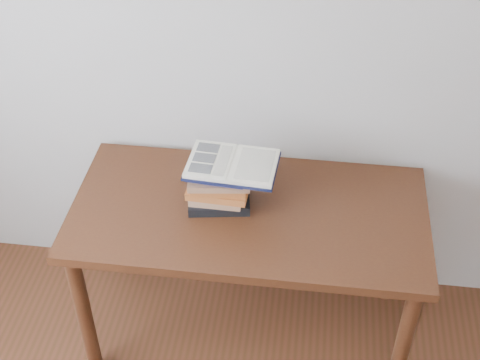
# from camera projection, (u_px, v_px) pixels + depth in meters

# --- Properties ---
(desk) EXTENTS (1.34, 0.67, 0.72)m
(desk) POSITION_uv_depth(u_px,v_px,m) (249.00, 229.00, 2.56)
(desk) COLOR #3F210F
(desk) RESTS_ON ground
(book_stack) EXTENTS (0.25, 0.21, 0.18)m
(book_stack) POSITION_uv_depth(u_px,v_px,m) (219.00, 184.00, 2.47)
(book_stack) COLOR black
(book_stack) RESTS_ON desk
(open_book) EXTENTS (0.34, 0.25, 0.03)m
(open_book) POSITION_uv_depth(u_px,v_px,m) (232.00, 164.00, 2.40)
(open_book) COLOR black
(open_book) RESTS_ON book_stack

